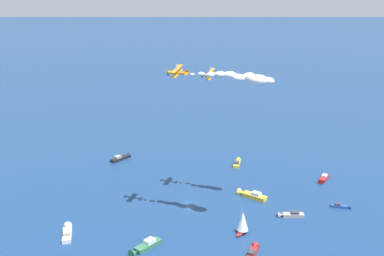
{
  "coord_description": "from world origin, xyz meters",
  "views": [
    {
      "loc": [
        -117.3,
        -94.8,
        74.99
      ],
      "look_at": [
        0.42,
        -1.22,
        27.74
      ],
      "focal_mm": 44.16,
      "sensor_mm": 36.0,
      "label": 1
    }
  ],
  "objects_px": {
    "wingwalker_lead": "(177,66)",
    "motorboat_outer_ring_b": "(237,163)",
    "motorboat_trailing": "(342,206)",
    "biplane_wingman": "(211,75)",
    "wingwalker_wingman": "(210,69)",
    "motorboat_offshore": "(290,215)",
    "sailboat_outer_ring_c": "(243,222)",
    "motorboat_inshore": "(121,158)",
    "biplane_lead": "(177,72)",
    "motorboat_near_centre": "(253,252)",
    "motorboat_ahead": "(144,247)",
    "motorboat_outer_ring_a": "(323,179)",
    "motorboat_far_stbd": "(67,232)",
    "motorboat_far_port": "(251,195)"
  },
  "relations": [
    {
      "from": "motorboat_far_port",
      "to": "motorboat_outer_ring_b",
      "type": "xyz_separation_m",
      "value": [
        23.63,
        21.27,
        -0.18
      ]
    },
    {
      "from": "motorboat_near_centre",
      "to": "motorboat_offshore",
      "type": "distance_m",
      "value": 26.85
    },
    {
      "from": "motorboat_outer_ring_b",
      "to": "motorboat_far_port",
      "type": "bearing_deg",
      "value": -138.0
    },
    {
      "from": "motorboat_outer_ring_b",
      "to": "biplane_wingman",
      "type": "height_order",
      "value": "biplane_wingman"
    },
    {
      "from": "motorboat_inshore",
      "to": "motorboat_far_stbd",
      "type": "bearing_deg",
      "value": -148.22
    },
    {
      "from": "sailboat_outer_ring_c",
      "to": "biplane_wingman",
      "type": "xyz_separation_m",
      "value": [
        16.12,
        24.64,
        40.41
      ]
    },
    {
      "from": "motorboat_trailing",
      "to": "biplane_wingman",
      "type": "xyz_separation_m",
      "value": [
        -19.69,
        42.15,
        43.67
      ]
    },
    {
      "from": "motorboat_inshore",
      "to": "sailboat_outer_ring_c",
      "type": "distance_m",
      "value": 78.29
    },
    {
      "from": "sailboat_outer_ring_c",
      "to": "motorboat_outer_ring_a",
      "type": "bearing_deg",
      "value": -3.22
    },
    {
      "from": "motorboat_far_port",
      "to": "motorboat_ahead",
      "type": "distance_m",
      "value": 49.49
    },
    {
      "from": "motorboat_inshore",
      "to": "motorboat_outer_ring_a",
      "type": "distance_m",
      "value": 85.37
    },
    {
      "from": "motorboat_near_centre",
      "to": "sailboat_outer_ring_c",
      "type": "bearing_deg",
      "value": 47.27
    },
    {
      "from": "biplane_wingman",
      "to": "wingwalker_wingman",
      "type": "xyz_separation_m",
      "value": [
        -0.39,
        -0.12,
        2.15
      ]
    },
    {
      "from": "motorboat_near_centre",
      "to": "motorboat_ahead",
      "type": "relative_size",
      "value": 0.8
    },
    {
      "from": "motorboat_near_centre",
      "to": "wingwalker_lead",
      "type": "height_order",
      "value": "wingwalker_lead"
    },
    {
      "from": "motorboat_far_stbd",
      "to": "motorboat_inshore",
      "type": "relative_size",
      "value": 0.96
    },
    {
      "from": "biplane_wingman",
      "to": "motorboat_far_port",
      "type": "bearing_deg",
      "value": -61.32
    },
    {
      "from": "sailboat_outer_ring_c",
      "to": "wingwalker_wingman",
      "type": "height_order",
      "value": "wingwalker_wingman"
    },
    {
      "from": "motorboat_ahead",
      "to": "wingwalker_lead",
      "type": "xyz_separation_m",
      "value": [
        22.61,
        6.15,
        49.33
      ]
    },
    {
      "from": "motorboat_far_port",
      "to": "motorboat_offshore",
      "type": "relative_size",
      "value": 1.37
    },
    {
      "from": "biplane_wingman",
      "to": "motorboat_ahead",
      "type": "bearing_deg",
      "value": -169.95
    },
    {
      "from": "sailboat_outer_ring_c",
      "to": "wingwalker_lead",
      "type": "xyz_separation_m",
      "value": [
        -3.18,
        23.36,
        46.4
      ]
    },
    {
      "from": "motorboat_inshore",
      "to": "sailboat_outer_ring_c",
      "type": "xyz_separation_m",
      "value": [
        -20.22,
        -75.58,
        3.01
      ]
    },
    {
      "from": "motorboat_far_stbd",
      "to": "motorboat_offshore",
      "type": "distance_m",
      "value": 71.8
    },
    {
      "from": "wingwalker_wingman",
      "to": "wingwalker_lead",
      "type": "bearing_deg",
      "value": -176.5
    },
    {
      "from": "motorboat_offshore",
      "to": "sailboat_outer_ring_c",
      "type": "xyz_separation_m",
      "value": [
        -18.77,
        6.5,
        3.1
      ]
    },
    {
      "from": "motorboat_far_stbd",
      "to": "biplane_wingman",
      "type": "xyz_separation_m",
      "value": [
        50.55,
        -17.07,
        43.39
      ]
    },
    {
      "from": "motorboat_inshore",
      "to": "motorboat_offshore",
      "type": "distance_m",
      "value": 82.09
    },
    {
      "from": "motorboat_far_stbd",
      "to": "biplane_lead",
      "type": "distance_m",
      "value": 59.72
    },
    {
      "from": "motorboat_outer_ring_b",
      "to": "biplane_lead",
      "type": "distance_m",
      "value": 69.33
    },
    {
      "from": "motorboat_far_port",
      "to": "motorboat_outer_ring_a",
      "type": "relative_size",
      "value": 1.29
    },
    {
      "from": "motorboat_offshore",
      "to": "wingwalker_wingman",
      "type": "xyz_separation_m",
      "value": [
        -3.05,
        31.02,
        45.66
      ]
    },
    {
      "from": "sailboat_outer_ring_c",
      "to": "motorboat_inshore",
      "type": "bearing_deg",
      "value": 75.02
    },
    {
      "from": "motorboat_offshore",
      "to": "motorboat_ahead",
      "type": "bearing_deg",
      "value": 151.98
    },
    {
      "from": "motorboat_ahead",
      "to": "motorboat_far_stbd",
      "type": "bearing_deg",
      "value": 109.43
    },
    {
      "from": "wingwalker_lead",
      "to": "motorboat_ahead",
      "type": "bearing_deg",
      "value": -164.78
    },
    {
      "from": "motorboat_outer_ring_a",
      "to": "wingwalker_lead",
      "type": "distance_m",
      "value": 79.78
    },
    {
      "from": "motorboat_offshore",
      "to": "motorboat_ahead",
      "type": "xyz_separation_m",
      "value": [
        -44.57,
        23.72,
        0.18
      ]
    },
    {
      "from": "motorboat_offshore",
      "to": "wingwalker_wingman",
      "type": "relative_size",
      "value": 4.58
    },
    {
      "from": "motorboat_outer_ring_a",
      "to": "wingwalker_lead",
      "type": "xyz_separation_m",
      "value": [
        -56.73,
        26.38,
        49.51
      ]
    },
    {
      "from": "motorboat_trailing",
      "to": "wingwalker_wingman",
      "type": "xyz_separation_m",
      "value": [
        -20.08,
        42.02,
        45.82
      ]
    },
    {
      "from": "motorboat_near_centre",
      "to": "biplane_wingman",
      "type": "bearing_deg",
      "value": 54.09
    },
    {
      "from": "biplane_lead",
      "to": "wingwalker_lead",
      "type": "bearing_deg",
      "value": -162.53
    },
    {
      "from": "motorboat_inshore",
      "to": "biplane_wingman",
      "type": "height_order",
      "value": "biplane_wingman"
    },
    {
      "from": "motorboat_near_centre",
      "to": "biplane_wingman",
      "type": "relative_size",
      "value": 1.19
    },
    {
      "from": "motorboat_outer_ring_b",
      "to": "sailboat_outer_ring_c",
      "type": "distance_m",
      "value": 57.32
    },
    {
      "from": "wingwalker_lead",
      "to": "motorboat_outer_ring_b",
      "type": "bearing_deg",
      "value": 10.52
    },
    {
      "from": "motorboat_far_stbd",
      "to": "biplane_wingman",
      "type": "relative_size",
      "value": 1.29
    },
    {
      "from": "motorboat_outer_ring_a",
      "to": "biplane_wingman",
      "type": "xyz_separation_m",
      "value": [
        -37.42,
        27.66,
        43.52
      ]
    },
    {
      "from": "motorboat_far_port",
      "to": "motorboat_offshore",
      "type": "height_order",
      "value": "motorboat_far_port"
    }
  ]
}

